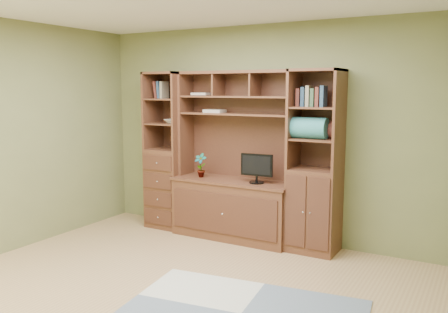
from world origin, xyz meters
The scene contains 10 objects.
room centered at (0.00, 0.00, 1.30)m, with size 4.60×4.10×2.64m.
center_hutch centered at (-0.27, 1.73, 1.02)m, with size 1.54×0.53×2.05m, color #532E1D.
left_tower centered at (-1.27, 1.77, 1.02)m, with size 0.50×0.45×2.05m, color #532E1D.
right_tower centered at (0.75, 1.77, 1.02)m, with size 0.55×0.45×2.05m, color #532E1D.
monitor centered at (0.07, 1.70, 0.97)m, with size 0.39×0.18×0.48m, color black.
orchid centered at (-0.72, 1.70, 0.88)m, with size 0.16×0.11×0.30m, color #B0493B.
magazines centered at (-0.58, 1.82, 1.56)m, with size 0.24×0.18×0.04m, color #B0A496.
bowl centered at (-1.18, 1.77, 1.42)m, with size 0.22×0.22×0.05m, color beige.
blanket_teal centered at (0.68, 1.73, 1.41)m, with size 0.41×0.23×0.23m, color teal.
blanket_red centered at (0.84, 1.85, 1.39)m, with size 0.36×0.20×0.20m, color brown.
Camera 1 is at (2.44, -3.27, 1.84)m, focal length 38.00 mm.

